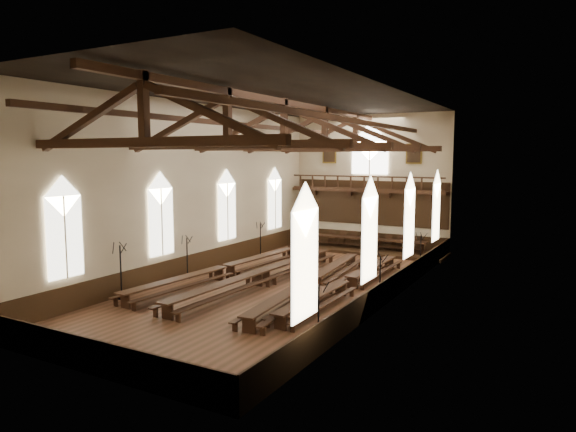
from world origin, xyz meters
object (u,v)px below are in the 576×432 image
object	(u,v)px
candelabrum_left_mid	(187,265)
candelabrum_right_far	(420,260)
candelabrum_right_near	(318,327)
refectory_row_b	(261,274)
refectory_row_d	(347,282)
candelabrum_right_mid	(380,287)
candelabrum_left_far	(260,245)
refectory_row_c	(312,281)
candelabrum_left_near	(121,282)
dais	(366,250)
high_table	(367,240)
refectory_row_a	(225,269)

from	to	relation	value
candelabrum_left_mid	candelabrum_right_far	bearing A→B (deg)	36.55
candelabrum_right_near	candelabrum_right_far	world-z (taller)	candelabrum_right_near
refectory_row_b	refectory_row_d	size ratio (longest dim) A/B	1.07
candelabrum_right_mid	candelabrum_left_mid	bearing A→B (deg)	-175.50
candelabrum_left_far	candelabrum_right_mid	world-z (taller)	candelabrum_left_far
refectory_row_c	candelabrum_left_near	world-z (taller)	candelabrum_left_near
candelabrum_right_far	refectory_row_d	bearing A→B (deg)	-107.28
refectory_row_b	candelabrum_right_mid	xyz separation A→B (m)	(6.68, 0.02, 0.13)
refectory_row_b	dais	distance (m)	12.03
candelabrum_left_mid	candelabrum_right_mid	distance (m)	11.13
high_table	candelabrum_right_near	world-z (taller)	candelabrum_right_near
high_table	candelabrum_right_far	world-z (taller)	candelabrum_right_far
refectory_row_d	dais	xyz separation A→B (m)	(-3.09, 11.09, -0.41)
refectory_row_c	candelabrum_right_far	distance (m)	8.23
refectory_row_b	candelabrum_left_mid	bearing A→B (deg)	-169.08
candelabrum_left_mid	candelabrum_right_near	xyz separation A→B (m)	(11.10, -5.86, -0.01)
refectory_row_d	candelabrum_left_mid	world-z (taller)	candelabrum_left_mid
dais	candelabrum_left_far	distance (m)	7.81
candelabrum_left_near	candelabrum_right_near	xyz separation A→B (m)	(11.10, -0.99, -0.11)
dais	high_table	xyz separation A→B (m)	(0.00, 0.00, 0.79)
candelabrum_left_far	candelabrum_right_far	xyz separation A→B (m)	(11.10, 0.45, -0.00)
refectory_row_d	high_table	world-z (taller)	high_table
refectory_row_a	candelabrum_right_mid	distance (m)	9.20
high_table	candelabrum_left_far	size ratio (longest dim) A/B	3.64
dais	candelabrum_right_far	size ratio (longest dim) A/B	4.79
refectory_row_d	candelabrum_left_far	xyz separation A→B (m)	(-9.06, 6.10, 0.21)
dais	candelabrum_right_mid	bearing A→B (deg)	-66.70
dais	high_table	distance (m)	0.79
refectory_row_b	candelabrum_left_far	distance (m)	8.22
candelabrum_right_far	candelabrum_right_near	bearing A→B (deg)	-90.00
refectory_row_a	candelabrum_left_mid	distance (m)	2.15
candelabrum_left_far	refectory_row_d	bearing A→B (deg)	-33.94
candelabrum_right_far	candelabrum_left_far	bearing A→B (deg)	-177.69
refectory_row_d	candelabrum_left_mid	xyz separation A→B (m)	(-9.06, -1.68, 0.24)
dais	refectory_row_c	bearing A→B (deg)	-82.91
refectory_row_a	high_table	size ratio (longest dim) A/B	1.68
refectory_row_c	candelabrum_left_near	bearing A→B (deg)	-142.43
high_table	candelabrum_left_far	distance (m)	7.79
refectory_row_b	dais	size ratio (longest dim) A/B	1.30
dais	candelabrum_left_near	xyz separation A→B (m)	(-5.98, -17.65, 0.75)
refectory_row_c	candelabrum_left_far	distance (m)	10.18
refectory_row_c	candelabrum_left_mid	xyz separation A→B (m)	(-7.46, -0.86, 0.21)
candelabrum_right_near	refectory_row_c	bearing A→B (deg)	118.45
high_table	candelabrum_left_mid	size ratio (longest dim) A/B	3.51
dais	candelabrum_left_mid	xyz separation A→B (m)	(-5.98, -12.77, 0.65)
candelabrum_right_mid	refectory_row_c	bearing A→B (deg)	-179.76
refectory_row_c	high_table	xyz separation A→B (m)	(-1.48, 11.91, 0.35)
refectory_row_d	candelabrum_right_far	xyz separation A→B (m)	(2.04, 6.55, 0.21)
refectory_row_b	candelabrum_right_mid	distance (m)	6.68
dais	candelabrum_left_mid	world-z (taller)	candelabrum_left_mid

